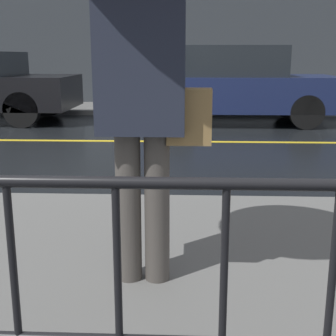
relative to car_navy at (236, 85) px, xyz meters
name	(u,v)px	position (x,y,z in m)	size (l,w,h in m)	color
ground_plane	(90,141)	(-2.61, -2.26, -0.79)	(80.00, 80.00, 0.00)	black
sidewalk_far	(125,108)	(-2.61, 2.17, -0.73)	(28.00, 2.09, 0.11)	#60605E
lane_marking	(90,141)	(-2.61, -2.26, -0.78)	(25.20, 0.12, 0.01)	gold
building_storefront	(129,2)	(-2.61, 3.36, 1.99)	(28.00, 0.30, 5.55)	#383D42
car_navy	(236,85)	(0.00, 0.00, 0.00)	(3.96, 1.84, 1.57)	#19234C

